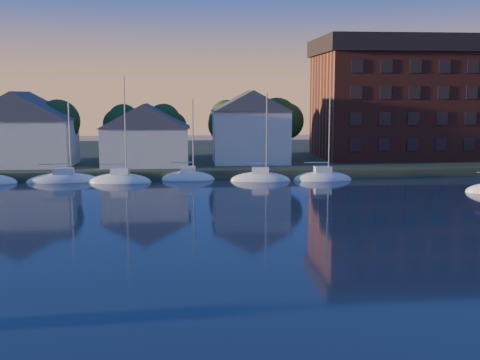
{
  "coord_description": "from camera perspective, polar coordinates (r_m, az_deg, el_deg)",
  "views": [
    {
      "loc": [
        -0.49,
        -22.36,
        10.29
      ],
      "look_at": [
        3.36,
        22.0,
        3.91
      ],
      "focal_mm": 45.0,
      "sensor_mm": 36.0,
      "label": 1
    }
  ],
  "objects": [
    {
      "name": "clubhouse_east",
      "position": [
        81.92,
        1.0,
        5.15
      ],
      "size": [
        10.5,
        8.4,
        9.8
      ],
      "color": "beige",
      "rests_on": "shoreline_land"
    },
    {
      "name": "wooden_dock",
      "position": [
        75.07,
        -4.54,
        0.25
      ],
      "size": [
        120.0,
        3.0,
        1.0
      ],
      "primitive_type": "cube",
      "color": "brown",
      "rests_on": "ground"
    },
    {
      "name": "tree_line",
      "position": [
        85.46,
        -3.3,
        6.05
      ],
      "size": [
        93.4,
        5.4,
        8.9
      ],
      "color": "#352118",
      "rests_on": "shoreline_land"
    },
    {
      "name": "clubhouse_centre",
      "position": [
        79.72,
        -8.94,
        4.34
      ],
      "size": [
        11.55,
        8.4,
        8.08
      ],
      "color": "beige",
      "rests_on": "shoreline_land"
    },
    {
      "name": "clubhouse_west",
      "position": [
        83.31,
        -19.98,
        4.66
      ],
      "size": [
        13.65,
        9.45,
        9.64
      ],
      "color": "beige",
      "rests_on": "shoreline_land"
    },
    {
      "name": "shoreline_land",
      "position": [
        97.91,
        -4.65,
        2.09
      ],
      "size": [
        160.0,
        50.0,
        2.0
      ],
      "primitive_type": "cube",
      "color": "#323E24",
      "rests_on": "ground"
    },
    {
      "name": "ground",
      "position": [
        24.62,
        -3.51,
        -16.56
      ],
      "size": [
        260.0,
        260.0,
        0.0
      ],
      "primitive_type": "plane",
      "color": "black",
      "rests_on": "ground"
    },
    {
      "name": "condo_block",
      "position": [
        93.88,
        16.74,
        7.5
      ],
      "size": [
        31.0,
        17.0,
        17.4
      ],
      "color": "brown",
      "rests_on": "shoreline_land"
    },
    {
      "name": "moored_fleet",
      "position": [
        73.0,
        -13.98,
        -0.12
      ],
      "size": [
        63.5,
        2.4,
        12.05
      ],
      "color": "white",
      "rests_on": "ground"
    }
  ]
}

